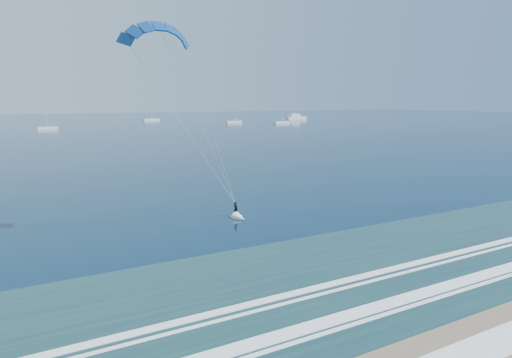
{
  "coord_description": "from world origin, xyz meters",
  "views": [
    {
      "loc": [
        -19.87,
        -12.83,
        12.02
      ],
      "look_at": [
        1.28,
        24.39,
        4.64
      ],
      "focal_mm": 32.0,
      "sensor_mm": 36.0,
      "label": 1
    }
  ],
  "objects": [
    {
      "name": "sailboat_4",
      "position": [
        62.03,
        258.96,
        0.69
      ],
      "size": [
        9.24,
        2.4,
        12.49
      ],
      "color": "white",
      "rests_on": "ground"
    },
    {
      "name": "sailboat_3",
      "position": [
        -1.3,
        196.69,
        0.68
      ],
      "size": [
        7.49,
        2.4,
        10.56
      ],
      "color": "white",
      "rests_on": "ground"
    },
    {
      "name": "sailboat_6",
      "position": [
        111.49,
        190.76,
        0.68
      ],
      "size": [
        8.58,
        2.4,
        11.65
      ],
      "color": "white",
      "rests_on": "ground"
    },
    {
      "name": "motor_yacht",
      "position": [
        146.38,
        228.32,
        1.48
      ],
      "size": [
        13.61,
        3.63,
        5.81
      ],
      "color": "white",
      "rests_on": "ground"
    },
    {
      "name": "kitesurfer_rig",
      "position": [
        -3.34,
        26.58,
        9.85
      ],
      "size": [
        13.83,
        6.13,
        19.42
      ],
      "color": "gold",
      "rests_on": "ground"
    },
    {
      "name": "ground",
      "position": [
        0.0,
        0.0,
        0.0
      ],
      "size": [
        900.0,
        900.0,
        0.0
      ],
      "primitive_type": "plane",
      "color": "#07283C",
      "rests_on": "ground"
    },
    {
      "name": "sailboat_5",
      "position": [
        92.3,
        208.66,
        0.68
      ],
      "size": [
        8.71,
        2.4,
        11.89
      ],
      "color": "white",
      "rests_on": "ground"
    }
  ]
}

